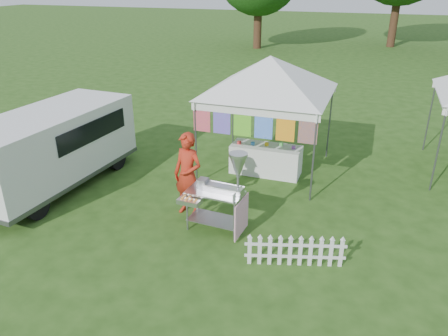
% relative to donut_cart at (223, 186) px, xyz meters
% --- Properties ---
extents(ground, '(120.00, 120.00, 0.00)m').
position_rel_donut_cart_xyz_m(ground, '(0.02, -0.14, -1.02)').
color(ground, '#254714').
rests_on(ground, ground).
extents(canopy_main, '(4.24, 4.24, 3.45)m').
position_rel_donut_cart_xyz_m(canopy_main, '(0.02, 3.36, 1.96)').
color(canopy_main, '#59595E').
rests_on(canopy_main, ground).
extents(donut_cart, '(1.30, 0.81, 1.74)m').
position_rel_donut_cart_xyz_m(donut_cart, '(0.00, 0.00, 0.00)').
color(donut_cart, gray).
rests_on(donut_cart, ground).
extents(vendor, '(0.76, 0.58, 1.85)m').
position_rel_donut_cart_xyz_m(vendor, '(-0.96, 0.45, -0.10)').
color(vendor, '#B22816').
rests_on(vendor, ground).
extents(cargo_van, '(2.05, 4.59, 1.87)m').
position_rel_donut_cart_xyz_m(cargo_van, '(-4.61, 0.74, -0.02)').
color(cargo_van, silver).
rests_on(cargo_van, ground).
extents(picket_fence, '(1.73, 0.54, 0.56)m').
position_rel_donut_cart_xyz_m(picket_fence, '(1.59, -0.64, -0.74)').
color(picket_fence, silver).
rests_on(picket_fence, ground).
extents(display_table, '(1.80, 0.70, 0.77)m').
position_rel_donut_cart_xyz_m(display_table, '(0.08, 3.07, -0.64)').
color(display_table, white).
rests_on(display_table, ground).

